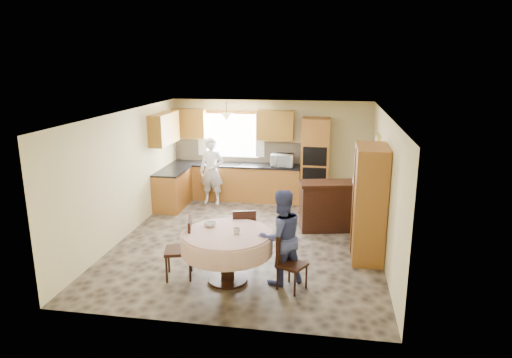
{
  "coord_description": "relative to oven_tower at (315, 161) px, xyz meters",
  "views": [
    {
      "loc": [
        1.51,
        -8.26,
        3.45
      ],
      "look_at": [
        0.09,
        0.3,
        1.19
      ],
      "focal_mm": 32.0,
      "sensor_mm": 36.0,
      "label": 1
    }
  ],
  "objects": [
    {
      "name": "oven_tower",
      "position": [
        0.0,
        0.0,
        0.0
      ],
      "size": [
        0.66,
        0.62,
        2.12
      ],
      "primitive_type": "cube",
      "color": "#BD7832",
      "rests_on": "floor"
    },
    {
      "name": "chair_back",
      "position": [
        -1.07,
        -3.62,
        -0.52
      ],
      "size": [
        0.52,
        0.52,
        0.97
      ],
      "rotation": [
        0.0,
        0.0,
        3.4
      ],
      "color": "#32170D",
      "rests_on": "floor"
    },
    {
      "name": "curtain_right",
      "position": [
        -1.4,
        0.24,
        0.59
      ],
      "size": [
        0.22,
        0.02,
        1.15
      ],
      "primitive_type": "cube",
      "color": "white",
      "rests_on": "wall_back"
    },
    {
      "name": "dining_table",
      "position": [
        -1.19,
        -4.4,
        -0.41
      ],
      "size": [
        1.45,
        1.45,
        0.83
      ],
      "color": "#32170D",
      "rests_on": "floor"
    },
    {
      "name": "wall_cab_left",
      "position": [
        -3.2,
        0.15,
        0.85
      ],
      "size": [
        0.85,
        0.33,
        0.72
      ],
      "primitive_type": "cube",
      "color": "#AA7A2A",
      "rests_on": "wall_back"
    },
    {
      "name": "wall_front",
      "position": [
        -1.15,
        -5.69,
        0.19
      ],
      "size": [
        5.0,
        0.02,
        2.5
      ],
      "primitive_type": "cube",
      "color": "#D4C688",
      "rests_on": "floor"
    },
    {
      "name": "cup_table",
      "position": [
        -1.03,
        -4.42,
        -0.19
      ],
      "size": [
        0.12,
        0.12,
        0.09
      ],
      "primitive_type": "imported",
      "rotation": [
        0.0,
        0.0,
        -0.06
      ],
      "color": "#B2B2B2",
      "rests_on": "dining_table"
    },
    {
      "name": "bottle_sideboard",
      "position": [
        0.89,
        -1.79,
        0.07
      ],
      "size": [
        0.15,
        0.15,
        0.32
      ],
      "primitive_type": "imported",
      "rotation": [
        0.0,
        0.0,
        0.3
      ],
      "color": "silver",
      "rests_on": "sideboard"
    },
    {
      "name": "pendant",
      "position": [
        -2.15,
        -0.19,
        1.06
      ],
      "size": [
        0.36,
        0.36,
        0.18
      ],
      "primitive_type": "cone",
      "rotation": [
        3.14,
        0.0,
        0.0
      ],
      "color": "beige",
      "rests_on": "ceiling"
    },
    {
      "name": "wall_right",
      "position": [
        1.35,
        -2.69,
        0.19
      ],
      "size": [
        0.02,
        6.0,
        2.5
      ],
      "primitive_type": "cube",
      "color": "#D4C688",
      "rests_on": "floor"
    },
    {
      "name": "framed_picture",
      "position": [
        1.32,
        -1.31,
        0.67
      ],
      "size": [
        0.06,
        0.58,
        0.48
      ],
      "color": "gold",
      "rests_on": "wall_right"
    },
    {
      "name": "chair_right",
      "position": [
        -0.21,
        -4.47,
        -0.58
      ],
      "size": [
        0.51,
        0.51,
        0.87
      ],
      "rotation": [
        0.0,
        0.0,
        1.06
      ],
      "color": "#32170D",
      "rests_on": "floor"
    },
    {
      "name": "wall_cab_right",
      "position": [
        -1.0,
        0.15,
        0.85
      ],
      "size": [
        0.9,
        0.33,
        0.72
      ],
      "primitive_type": "cube",
      "color": "#AA7A2A",
      "rests_on": "wall_back"
    },
    {
      "name": "oven_lower",
      "position": [
        0.0,
        -0.31,
        -0.31
      ],
      "size": [
        0.56,
        0.01,
        0.45
      ],
      "primitive_type": "cube",
      "color": "black",
      "rests_on": "oven_tower"
    },
    {
      "name": "counter_back",
      "position": [
        -2.0,
        0.01,
        -0.16
      ],
      "size": [
        3.3,
        0.64,
        0.04
      ],
      "primitive_type": "cube",
      "color": "black",
      "rests_on": "base_cab_back"
    },
    {
      "name": "person_dining",
      "position": [
        -0.35,
        -4.3,
        -0.29
      ],
      "size": [
        0.94,
        0.89,
        1.54
      ],
      "primitive_type": "imported",
      "rotation": [
        0.0,
        0.0,
        3.69
      ],
      "color": "#3D4787",
      "rests_on": "floor"
    },
    {
      "name": "window",
      "position": [
        -2.15,
        0.29,
        0.54
      ],
      "size": [
        1.4,
        0.03,
        1.1
      ],
      "primitive_type": "cube",
      "color": "white",
      "rests_on": "wall_back"
    },
    {
      "name": "ceiling",
      "position": [
        -1.15,
        -2.69,
        1.44
      ],
      "size": [
        5.0,
        6.0,
        0.01
      ],
      "primitive_type": "cube",
      "color": "white",
      "rests_on": "wall_back"
    },
    {
      "name": "chair_left",
      "position": [
        -1.92,
        -4.38,
        -0.51
      ],
      "size": [
        0.53,
        0.53,
        1.0
      ],
      "rotation": [
        0.0,
        0.0,
        -1.31
      ],
      "color": "#32170D",
      "rests_on": "floor"
    },
    {
      "name": "cupboard",
      "position": [
        1.07,
        -3.07,
        -0.04
      ],
      "size": [
        0.53,
        1.07,
        2.03
      ],
      "primitive_type": "cube",
      "color": "#BD7832",
      "rests_on": "floor"
    },
    {
      "name": "bowl_table",
      "position": [
        -1.53,
        -4.17,
        -0.2
      ],
      "size": [
        0.22,
        0.22,
        0.06
      ],
      "primitive_type": "imported",
      "rotation": [
        0.0,
        0.0,
        -0.08
      ],
      "color": "#B2B2B2",
      "rests_on": "dining_table"
    },
    {
      "name": "curtain_left",
      "position": [
        -2.9,
        0.24,
        0.59
      ],
      "size": [
        0.22,
        0.02,
        1.15
      ],
      "primitive_type": "cube",
      "color": "white",
      "rests_on": "wall_back"
    },
    {
      "name": "counter_left",
      "position": [
        -3.35,
        -0.89,
        -0.16
      ],
      "size": [
        0.64,
        1.2,
        0.04
      ],
      "primitive_type": "cube",
      "color": "black",
      "rests_on": "base_cab_left"
    },
    {
      "name": "person_sink",
      "position": [
        -2.49,
        -0.45,
        -0.23
      ],
      "size": [
        0.62,
        0.42,
        1.65
      ],
      "primitive_type": "imported",
      "rotation": [
        0.0,
        0.0,
        -0.03
      ],
      "color": "silver",
      "rests_on": "floor"
    },
    {
      "name": "oven_upper",
      "position": [
        0.0,
        -0.31,
        0.19
      ],
      "size": [
        0.56,
        0.01,
        0.45
      ],
      "primitive_type": "cube",
      "color": "black",
      "rests_on": "oven_tower"
    },
    {
      "name": "space_heater",
      "position": [
        0.34,
        -1.82,
        -0.81
      ],
      "size": [
        0.42,
        0.34,
        0.51
      ],
      "primitive_type": "cube",
      "rotation": [
        0.0,
        0.0,
        0.25
      ],
      "color": "black",
      "rests_on": "floor"
    },
    {
      "name": "bowl_sideboard",
      "position": [
        0.04,
        -1.79,
        -0.07
      ],
      "size": [
        0.28,
        0.28,
        0.05
      ],
      "primitive_type": "imported",
      "rotation": [
        0.0,
        0.0,
        0.32
      ],
      "color": "#B2B2B2",
      "rests_on": "sideboard"
    },
    {
      "name": "microwave",
      "position": [
        -0.8,
        -0.04,
        0.01
      ],
      "size": [
        0.56,
        0.38,
        0.31
      ],
      "primitive_type": "imported",
      "rotation": [
        0.0,
        0.0,
        0.02
      ],
      "color": "silver",
      "rests_on": "counter_back"
    },
    {
      "name": "wall_cab_side",
      "position": [
        -3.48,
        -0.89,
        0.85
      ],
      "size": [
        0.33,
        1.2,
        0.72
      ],
      "primitive_type": "cube",
      "color": "#AA7A2A",
      "rests_on": "wall_left"
    },
    {
      "name": "sideboard",
      "position": [
        0.43,
        -1.79,
        -0.58
      ],
      "size": [
        1.44,
        0.84,
        0.97
      ],
      "primitive_type": "cube",
      "rotation": [
        0.0,
        0.0,
        0.22
      ],
      "color": "#32170D",
      "rests_on": "floor"
    },
    {
      "name": "floor",
      "position": [
        -1.15,
        -2.69,
        -1.06
      ],
      "size": [
        5.0,
        6.0,
        0.01
      ],
      "primitive_type": "cube",
      "color": "#6D5F4C",
      "rests_on": "ground"
    },
    {
      "name": "wall_back",
      "position": [
        -1.15,
        0.31,
        0.19
      ],
      "size": [
        5.0,
        0.02,
        2.5
      ],
      "primitive_type": "cube",
      "color": "#D4C688",
      "rests_on": "floor"
    },
    {
      "name": "base_cab_back",
      "position": [
        -2.0,
        0.01,
        -0.62
      ],
      "size": [
        3.3,
        0.6,
        0.88
      ],
      "primitive_type": "cube",
      "color": "#BD7832",
      "rests_on": "floor"
    },
    {
      "name": "wall_left",
      "position": [
        -3.65,
        -2.69,
        0.19
      ],
      "size": [
        0.02,
        6.0,
        2.5
      ],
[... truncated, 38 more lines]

